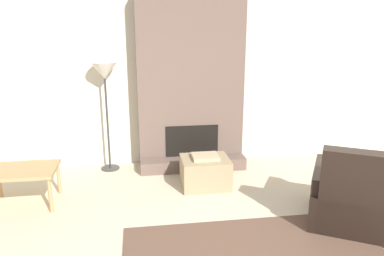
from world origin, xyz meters
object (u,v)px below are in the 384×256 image
ottoman (205,172)px  floor_lamp_left (105,77)px  armchair (352,199)px  side_table (22,173)px

ottoman → floor_lamp_left: 1.96m
armchair → floor_lamp_left: bearing=-6.5°
ottoman → armchair: armchair is taller
side_table → ottoman: bearing=5.3°
armchair → side_table: (-3.68, 0.99, 0.13)m
ottoman → armchair: bearing=-40.3°
ottoman → armchair: (1.41, -1.19, 0.07)m
ottoman → side_table: size_ratio=0.79×
armchair → side_table: bearing=15.0°
ottoman → floor_lamp_left: (-1.31, 0.83, 1.20)m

